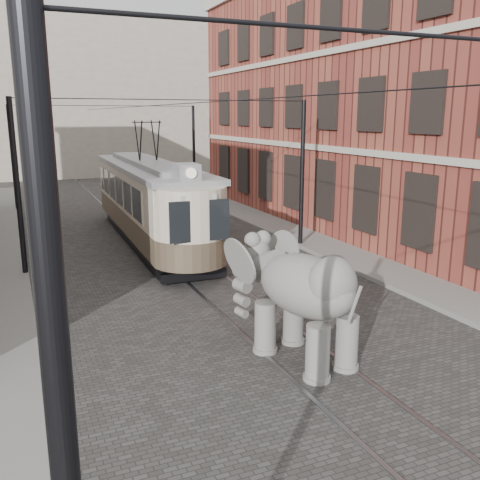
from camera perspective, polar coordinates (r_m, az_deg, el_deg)
name	(u,v)px	position (r m, az deg, el deg)	size (l,w,h in m)	color
ground	(244,311)	(15.27, 0.48, -7.56)	(120.00, 120.00, 0.00)	#3D3A38
tram_rails	(244,310)	(15.26, 0.48, -7.51)	(1.54, 80.00, 0.02)	slate
sidewalk_right	(412,283)	(18.36, 17.95, -4.35)	(2.00, 60.00, 0.15)	slate
brick_building	(377,103)	(27.71, 14.41, 14.03)	(8.00, 26.00, 12.00)	maroon
distant_block	(71,97)	(53.40, -17.59, 14.33)	(28.00, 10.00, 14.00)	gray
catenary	(183,185)	(19.05, -6.14, 5.86)	(11.00, 30.20, 6.00)	black
tram	(149,183)	(23.27, -9.69, 6.05)	(2.69, 13.03, 5.17)	beige
elephant	(305,303)	(11.97, 7.00, -6.71)	(2.44, 4.43, 2.71)	slate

